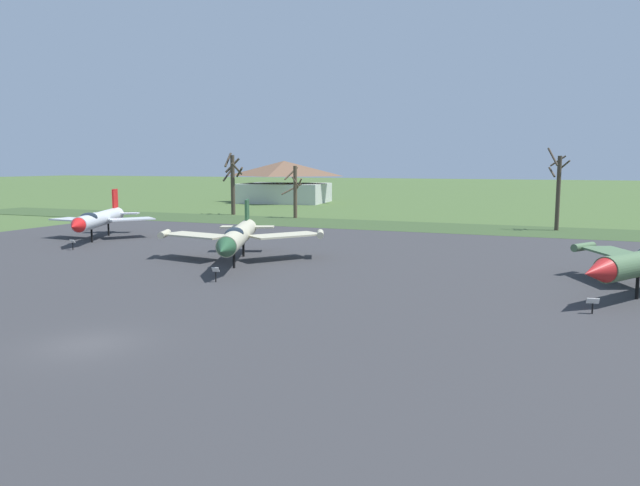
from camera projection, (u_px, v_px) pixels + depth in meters
ground_plane at (88, 345)px, 25.69m from camera, size 600.00×600.00×0.00m
asphalt_apron at (275, 275)px, 41.91m from camera, size 81.20×59.03×0.05m
grass_verge_strip at (405, 226)px, 74.46m from camera, size 141.20×12.00×0.06m
jet_fighter_front_left at (238, 236)px, 46.62m from camera, size 13.15×15.03×4.60m
info_placard_front_left at (216, 273)px, 39.11m from camera, size 0.52×0.37×1.04m
info_placard_front_right at (593, 304)px, 30.84m from camera, size 0.64×0.32×0.88m
jet_fighter_rear_center at (99, 219)px, 61.12m from camera, size 9.82×14.44×4.90m
info_placard_rear_center at (73, 244)px, 53.75m from camera, size 0.59×0.32×0.98m
bare_tree_far_left at (233, 180)px, 91.53m from camera, size 3.34×3.11×9.38m
bare_tree_left_of_center at (295, 190)px, 85.57m from camera, size 3.30×2.97×7.40m
bare_tree_center at (558, 188)px, 69.21m from camera, size 2.59×2.57×9.52m
visitor_building at (284, 182)px, 120.78m from camera, size 18.92×15.77×8.27m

